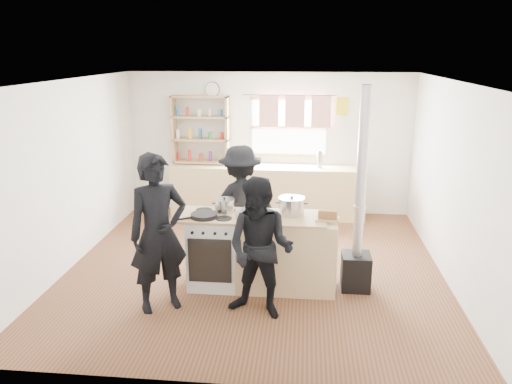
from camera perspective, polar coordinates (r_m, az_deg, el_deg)
ground at (r=6.92m, az=-0.15°, el=-8.59°), size 5.00×5.00×0.01m
back_counter at (r=8.84m, az=1.32°, el=0.09°), size 3.40×0.55×0.90m
shelving_unit at (r=8.90m, az=-6.36°, el=7.11°), size 1.00×0.28×1.20m
thermos at (r=8.68m, az=7.29°, el=3.68°), size 0.10×0.10×0.28m
cooking_island at (r=6.21m, az=0.66°, el=-6.80°), size 1.97×0.64×0.93m
skillet_greens at (r=6.02m, az=-5.95°, el=-2.65°), size 0.45×0.45×0.05m
roast_tray at (r=5.99m, az=-0.18°, el=-2.54°), size 0.44×0.38×0.07m
stockpot_stove at (r=6.17m, az=-3.60°, el=-1.56°), size 0.24×0.24×0.20m
stockpot_counter at (r=6.10m, az=4.09°, el=-1.59°), size 0.32×0.32×0.23m
bread_board at (r=5.96m, az=8.18°, el=-2.69°), size 0.29×0.22×0.12m
flue_heater at (r=6.21m, az=11.54°, el=-5.24°), size 0.35×0.35×2.50m
person_near_left at (r=5.66m, az=-11.09°, el=-4.68°), size 0.79×0.72×1.81m
person_near_right at (r=5.44m, az=0.50°, el=-6.52°), size 0.91×0.79×1.59m
person_far at (r=6.92m, az=-1.77°, el=-1.32°), size 1.21×0.98×1.63m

